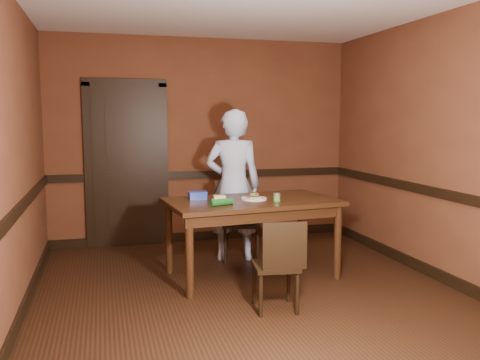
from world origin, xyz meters
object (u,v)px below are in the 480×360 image
sauce_jar (277,197)px  cheese_saucer (219,198)px  sandwich_plate (254,198)px  dining_table (252,238)px  food_tub (198,195)px  chair_far (242,222)px  chair_near (275,264)px  person (233,185)px

sauce_jar → cheese_saucer: 0.60m
sandwich_plate → sauce_jar: size_ratio=3.17×
dining_table → food_tub: (-0.54, 0.18, 0.45)m
sandwich_plate → sauce_jar: bearing=-40.6°
chair_far → chair_near: chair_far is taller
sauce_jar → cheese_saucer: sauce_jar is taller
dining_table → chair_near: (-0.07, -0.95, -0.00)m
chair_near → sauce_jar: size_ratio=9.50×
dining_table → person: size_ratio=0.99×
person → dining_table: bearing=104.5°
chair_far → sandwich_plate: chair_far is taller
sandwich_plate → person: bearing=93.8°
chair_far → chair_near: (-0.12, -1.54, -0.06)m
sandwich_plate → sauce_jar: 0.26m
person → food_tub: size_ratio=9.25×
sauce_jar → food_tub: sauce_jar is taller
chair_far → person: bearing=142.0°
chair_far → chair_near: bearing=-78.7°
dining_table → cheese_saucer: cheese_saucer is taller
person → cheese_saucer: bearing=76.1°
dining_table → sandwich_plate: (0.02, 0.01, 0.43)m
sauce_jar → sandwich_plate: bearing=139.4°
chair_near → person: size_ratio=0.46×
chair_far → food_tub: (-0.59, -0.41, 0.39)m
sandwich_plate → sauce_jar: (0.19, -0.17, 0.02)m
sauce_jar → person: bearing=105.8°
chair_near → person: (0.05, 1.64, 0.48)m
person → chair_far: bearing=138.8°
dining_table → sandwich_plate: 0.43m
sandwich_plate → cheese_saucer: 0.36m
dining_table → food_tub: 0.72m
person → sandwich_plate: bearing=106.4°
person → sauce_jar: person is taller
food_tub → chair_far: bearing=34.8°
chair_near → sandwich_plate: bearing=-88.4°
dining_table → food_tub: bearing=155.9°
food_tub → sauce_jar: bearing=-24.1°
chair_far → chair_near: 1.55m
sandwich_plate → cheese_saucer: bearing=170.8°
dining_table → chair_near: size_ratio=2.16×
cheese_saucer → food_tub: food_tub is taller
sauce_jar → chair_near: bearing=-109.9°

